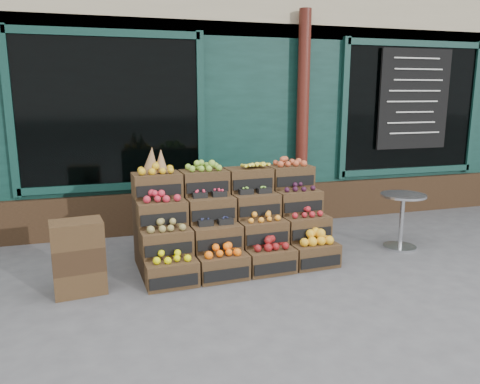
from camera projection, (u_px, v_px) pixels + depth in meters
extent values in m
plane|color=#4B4B4E|center=(276.00, 279.00, 5.15)|extent=(60.00, 60.00, 0.00)
cube|color=#0E312A|center=(185.00, 73.00, 9.51)|extent=(12.00, 6.00, 4.80)
cube|color=#0E312A|center=(223.00, 128.00, 6.94)|extent=(12.00, 0.12, 3.00)
cube|color=#302013|center=(224.00, 207.00, 7.12)|extent=(12.00, 0.18, 0.60)
cube|color=black|center=(110.00, 112.00, 6.37)|extent=(2.40, 0.06, 2.00)
cube|color=black|center=(410.00, 109.00, 7.73)|extent=(2.40, 0.06, 2.00)
cylinder|color=#4F1912|center=(303.00, 120.00, 7.07)|extent=(0.18, 0.18, 3.20)
cube|color=black|center=(414.00, 99.00, 7.63)|extent=(1.30, 0.04, 1.60)
cube|color=#412D19|center=(171.00, 272.00, 4.97)|extent=(0.57, 0.41, 0.27)
cube|color=black|center=(175.00, 282.00, 4.79)|extent=(0.50, 0.04, 0.12)
cube|color=#E0DE05|center=(170.00, 256.00, 4.94)|extent=(0.45, 0.31, 0.09)
cube|color=#412D19|center=(222.00, 266.00, 5.16)|extent=(0.57, 0.41, 0.27)
cube|color=black|center=(228.00, 275.00, 4.98)|extent=(0.50, 0.04, 0.12)
cube|color=#FD650D|center=(222.00, 250.00, 5.12)|extent=(0.45, 0.31, 0.10)
cube|color=#412D19|center=(269.00, 260.00, 5.35)|extent=(0.57, 0.41, 0.27)
cube|color=black|center=(276.00, 268.00, 5.17)|extent=(0.50, 0.04, 0.12)
cube|color=maroon|center=(269.00, 244.00, 5.31)|extent=(0.45, 0.31, 0.10)
cube|color=#412D19|center=(313.00, 254.00, 5.54)|extent=(0.57, 0.41, 0.27)
cube|color=black|center=(322.00, 262.00, 5.36)|extent=(0.50, 0.04, 0.12)
cube|color=gold|center=(314.00, 238.00, 5.50)|extent=(0.45, 0.31, 0.13)
cube|color=#412D19|center=(166.00, 241.00, 5.13)|extent=(0.57, 0.41, 0.27)
cube|color=black|center=(170.00, 249.00, 4.95)|extent=(0.50, 0.04, 0.12)
cube|color=olive|center=(165.00, 225.00, 5.09)|extent=(0.45, 0.31, 0.09)
cube|color=#412D19|center=(216.00, 236.00, 5.32)|extent=(0.57, 0.41, 0.27)
cube|color=black|center=(221.00, 244.00, 5.14)|extent=(0.50, 0.04, 0.12)
cube|color=#212648|center=(215.00, 223.00, 5.29)|extent=(0.45, 0.31, 0.03)
cube|color=#412D19|center=(262.00, 231.00, 5.51)|extent=(0.57, 0.41, 0.27)
cube|color=black|center=(268.00, 238.00, 5.33)|extent=(0.50, 0.04, 0.12)
cube|color=orange|center=(262.00, 217.00, 5.47)|extent=(0.45, 0.31, 0.07)
cube|color=#412D19|center=(305.00, 227.00, 5.69)|extent=(0.57, 0.41, 0.27)
cube|color=black|center=(313.00, 233.00, 5.51)|extent=(0.50, 0.04, 0.12)
cube|color=#A41C24|center=(305.00, 213.00, 5.66)|extent=(0.45, 0.31, 0.08)
cube|color=#412D19|center=(161.00, 212.00, 5.29)|extent=(0.57, 0.41, 0.27)
cube|color=black|center=(165.00, 219.00, 5.11)|extent=(0.50, 0.04, 0.12)
cube|color=#B42233|center=(161.00, 196.00, 5.25)|extent=(0.45, 0.31, 0.09)
cube|color=#412D19|center=(210.00, 208.00, 5.47)|extent=(0.57, 0.41, 0.27)
cube|color=black|center=(215.00, 215.00, 5.29)|extent=(0.50, 0.04, 0.12)
cube|color=#D72643|center=(209.00, 195.00, 5.44)|extent=(0.45, 0.31, 0.04)
cube|color=#412D19|center=(255.00, 204.00, 5.66)|extent=(0.57, 0.41, 0.27)
cube|color=black|center=(261.00, 210.00, 5.48)|extent=(0.50, 0.04, 0.12)
cube|color=#72AD3B|center=(255.00, 192.00, 5.63)|extent=(0.45, 0.31, 0.03)
cube|color=#412D19|center=(297.00, 201.00, 5.85)|extent=(0.57, 0.41, 0.27)
cube|color=black|center=(304.00, 206.00, 5.67)|extent=(0.50, 0.04, 0.12)
cube|color=#321126|center=(297.00, 187.00, 5.81)|extent=(0.45, 0.31, 0.07)
cube|color=#412D19|center=(157.00, 185.00, 5.44)|extent=(0.57, 0.41, 0.27)
cube|color=black|center=(160.00, 190.00, 5.26)|extent=(0.50, 0.04, 0.12)
cube|color=gold|center=(156.00, 169.00, 5.40)|extent=(0.45, 0.31, 0.09)
cube|color=#412D19|center=(204.00, 182.00, 5.63)|extent=(0.57, 0.41, 0.27)
cube|color=black|center=(209.00, 187.00, 5.45)|extent=(0.50, 0.04, 0.12)
cube|color=#82B736|center=(204.00, 167.00, 5.59)|extent=(0.45, 0.31, 0.09)
cube|color=#412D19|center=(248.00, 179.00, 5.82)|extent=(0.57, 0.41, 0.27)
cube|color=black|center=(254.00, 184.00, 5.64)|extent=(0.50, 0.04, 0.12)
cube|color=yellow|center=(248.00, 165.00, 5.78)|extent=(0.45, 0.31, 0.08)
cube|color=#412D19|center=(289.00, 176.00, 6.01)|extent=(0.57, 0.41, 0.27)
cube|color=black|center=(296.00, 181.00, 5.83)|extent=(0.50, 0.04, 0.12)
cube|color=#C2512E|center=(290.00, 162.00, 5.97)|extent=(0.45, 0.31, 0.09)
cube|color=#302013|center=(239.00, 256.00, 5.47)|extent=(2.27, 0.49, 0.27)
cube|color=#302013|center=(233.00, 239.00, 5.65)|extent=(2.27, 0.49, 0.55)
cube|color=#302013|center=(227.00, 223.00, 5.84)|extent=(2.27, 0.49, 0.82)
cone|color=olive|center=(151.00, 160.00, 5.37)|extent=(0.19, 0.19, 0.32)
cone|color=olive|center=(161.00, 161.00, 5.44)|extent=(0.17, 0.17, 0.27)
cube|color=#412D19|center=(80.00, 281.00, 4.78)|extent=(0.54, 0.40, 0.25)
cube|color=#302013|center=(78.00, 257.00, 4.73)|extent=(0.54, 0.40, 0.25)
cube|color=#412D19|center=(77.00, 233.00, 4.68)|extent=(0.54, 0.40, 0.25)
cylinder|color=#BABDC2|center=(400.00, 247.00, 6.18)|extent=(0.42, 0.42, 0.03)
cylinder|color=#BABDC2|center=(401.00, 222.00, 6.11)|extent=(0.06, 0.06, 0.69)
cylinder|color=#BABDC2|center=(403.00, 195.00, 6.03)|extent=(0.58, 0.58, 0.03)
imported|color=#175122|center=(133.00, 153.00, 7.18)|extent=(0.83, 0.58, 2.19)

